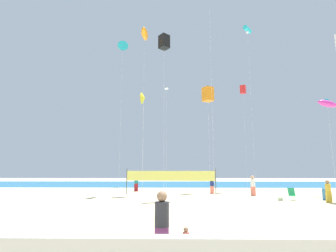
% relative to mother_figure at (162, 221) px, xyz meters
% --- Properties ---
extents(ground_plane, '(120.00, 120.00, 0.00)m').
position_rel_mother_figure_xyz_m(ground_plane, '(0.71, 9.55, -0.90)').
color(ground_plane, beige).
extents(ocean_band, '(120.00, 20.00, 0.01)m').
position_rel_mother_figure_xyz_m(ocean_band, '(0.71, 37.72, -0.90)').
color(ocean_band, '#1E6B99').
rests_on(ocean_band, ground).
extents(mother_figure, '(0.39, 0.39, 1.69)m').
position_rel_mother_figure_xyz_m(mother_figure, '(0.00, 0.00, 0.00)').
color(mother_figure, '#7A3872').
rests_on(mother_figure, ground).
extents(toddler_figure, '(0.18, 0.18, 0.77)m').
position_rel_mother_figure_xyz_m(toddler_figure, '(0.63, -0.02, -0.49)').
color(toddler_figure, maroon).
rests_on(toddler_figure, ground).
extents(beachgoer_white_shirt, '(0.41, 0.41, 1.78)m').
position_rel_mother_figure_xyz_m(beachgoer_white_shirt, '(7.39, 16.91, 0.05)').
color(beachgoer_white_shirt, '#EA7260').
rests_on(beachgoer_white_shirt, ground).
extents(beachgoer_teal_shirt, '(0.42, 0.42, 1.83)m').
position_rel_mother_figure_xyz_m(beachgoer_teal_shirt, '(-3.69, 21.70, 0.08)').
color(beachgoer_teal_shirt, maroon).
rests_on(beachgoer_teal_shirt, ground).
extents(beachgoer_mustard_shirt, '(0.36, 0.36, 1.56)m').
position_rel_mother_figure_xyz_m(beachgoer_mustard_shirt, '(11.22, 12.02, -0.07)').
color(beachgoer_mustard_shirt, gold).
rests_on(beachgoer_mustard_shirt, ground).
extents(beachgoer_navy_shirt, '(0.36, 0.36, 1.59)m').
position_rel_mother_figure_xyz_m(beachgoer_navy_shirt, '(4.06, 19.02, -0.05)').
color(beachgoer_navy_shirt, '#EA7260').
rests_on(beachgoer_navy_shirt, ground).
extents(folding_beach_chair, '(0.52, 0.65, 0.89)m').
position_rel_mother_figure_xyz_m(folding_beach_chair, '(9.40, 13.64, -0.44)').
color(folding_beach_chair, '#1E8C4C').
rests_on(folding_beach_chair, ground).
extents(trash_barrel, '(0.56, 0.56, 0.88)m').
position_rel_mother_figure_xyz_m(trash_barrel, '(11.96, 13.63, -0.46)').
color(trash_barrel, teal).
rests_on(trash_barrel, ground).
extents(volleyball_net, '(8.36, 1.31, 2.40)m').
position_rel_mother_figure_xyz_m(volleyball_net, '(-0.01, 17.74, 0.74)').
color(volleyball_net, '#4C4C51').
rests_on(volleyball_net, ground).
extents(beach_handbag, '(0.31, 0.15, 0.25)m').
position_rel_mother_figure_xyz_m(beach_handbag, '(8.26, 13.09, -0.78)').
color(beach_handbag, '#99B28C').
rests_on(beach_handbag, ground).
extents(kite_orange_inflatable, '(0.71, 1.93, 16.45)m').
position_rel_mother_figure_xyz_m(kite_orange_inflatable, '(-2.57, 17.60, 15.02)').
color(kite_orange_inflatable, silver).
rests_on(kite_orange_inflatable, ground).
extents(kite_black_box, '(1.25, 1.25, 15.93)m').
position_rel_mother_figure_xyz_m(kite_black_box, '(-0.59, 17.96, 14.30)').
color(kite_black_box, silver).
rests_on(kite_black_box, ground).
extents(kite_cyan_tube, '(1.32, 1.42, 19.67)m').
position_rel_mother_figure_xyz_m(kite_cyan_tube, '(9.49, 23.04, 18.41)').
color(kite_cyan_tube, silver).
rests_on(kite_cyan_tube, ground).
extents(kite_orange_box, '(1.30, 1.30, 11.08)m').
position_rel_mother_figure_xyz_m(kite_orange_box, '(4.06, 20.28, 9.41)').
color(kite_orange_box, silver).
rests_on(kite_orange_box, ground).
extents(kite_red_box, '(0.90, 0.90, 13.24)m').
position_rel_mother_figure_xyz_m(kite_red_box, '(9.50, 26.30, 11.78)').
color(kite_red_box, silver).
rests_on(kite_red_box, ground).
extents(kite_cyan_delta, '(1.45, 0.67, 19.71)m').
position_rel_mother_figure_xyz_m(kite_cyan_delta, '(-6.54, 26.35, 18.05)').
color(kite_cyan_delta, silver).
rests_on(kite_cyan_delta, ground).
extents(kite_white_diamond, '(0.57, 0.57, 11.73)m').
position_rel_mother_figure_xyz_m(kite_white_diamond, '(-0.47, 22.21, 10.19)').
color(kite_white_diamond, silver).
rests_on(kite_white_diamond, ground).
extents(kite_magenta_inflatable, '(1.83, 0.66, 8.86)m').
position_rel_mother_figure_xyz_m(kite_magenta_inflatable, '(14.66, 16.88, 7.45)').
color(kite_magenta_inflatable, silver).
rests_on(kite_magenta_inflatable, ground).
extents(kite_yellow_delta, '(0.76, 1.69, 13.09)m').
position_rel_mother_figure_xyz_m(kite_yellow_delta, '(-3.87, 28.67, 11.37)').
color(kite_yellow_delta, silver).
rests_on(kite_yellow_delta, ground).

